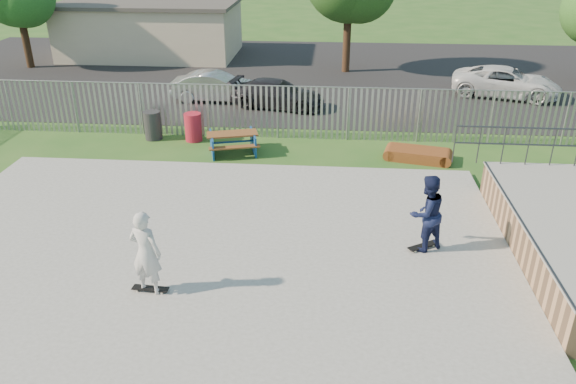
# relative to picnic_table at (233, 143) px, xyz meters

# --- Properties ---
(ground) EXTENTS (120.00, 120.00, 0.00)m
(ground) POSITION_rel_picnic_table_xyz_m (0.43, -7.33, -0.38)
(ground) COLOR #2B5D1F
(ground) RESTS_ON ground
(concrete_slab) EXTENTS (15.00, 12.00, 0.15)m
(concrete_slab) POSITION_rel_picnic_table_xyz_m (0.43, -7.33, -0.30)
(concrete_slab) COLOR gray
(concrete_slab) RESTS_ON ground
(fence) EXTENTS (26.04, 16.02, 2.00)m
(fence) POSITION_rel_picnic_table_xyz_m (1.43, -2.75, 0.62)
(fence) COLOR gray
(fence) RESTS_ON ground
(picnic_table) EXTENTS (2.07, 1.85, 0.74)m
(picnic_table) POSITION_rel_picnic_table_xyz_m (0.00, 0.00, 0.00)
(picnic_table) COLOR brown
(picnic_table) RESTS_ON ground
(funbox) EXTENTS (2.06, 1.35, 0.38)m
(funbox) POSITION_rel_picnic_table_xyz_m (6.44, -0.14, -0.19)
(funbox) COLOR brown
(funbox) RESTS_ON ground
(trash_bin_red) EXTENTS (0.63, 0.63, 1.05)m
(trash_bin_red) POSITION_rel_picnic_table_xyz_m (-1.67, 1.12, 0.15)
(trash_bin_red) COLOR #B31B2E
(trash_bin_red) RESTS_ON ground
(trash_bin_grey) EXTENTS (0.64, 0.64, 1.07)m
(trash_bin_grey) POSITION_rel_picnic_table_xyz_m (-3.22, 1.17, 0.16)
(trash_bin_grey) COLOR #2A292C
(trash_bin_grey) RESTS_ON ground
(parking_lot) EXTENTS (40.00, 18.00, 0.02)m
(parking_lot) POSITION_rel_picnic_table_xyz_m (0.43, 11.67, -0.37)
(parking_lot) COLOR black
(parking_lot) RESTS_ON ground
(car_silver) EXTENTS (3.98, 1.43, 1.31)m
(car_silver) POSITION_rel_picnic_table_xyz_m (-1.82, 6.25, 0.30)
(car_silver) COLOR #BCBDC2
(car_silver) RESTS_ON parking_lot
(car_dark) EXTENTS (4.38, 2.45, 1.20)m
(car_dark) POSITION_rel_picnic_table_xyz_m (1.06, 5.48, 0.24)
(car_dark) COLOR black
(car_dark) RESTS_ON parking_lot
(car_white) EXTENTS (5.28, 3.52, 1.35)m
(car_white) POSITION_rel_picnic_table_xyz_m (11.48, 8.06, 0.32)
(car_white) COLOR white
(car_white) RESTS_ON parking_lot
(building) EXTENTS (10.40, 6.40, 3.20)m
(building) POSITION_rel_picnic_table_xyz_m (-7.57, 15.67, 1.23)
(building) COLOR beige
(building) RESTS_ON ground
(skateboard_a) EXTENTS (0.79, 0.59, 0.08)m
(skateboard_a) POSITION_rel_picnic_table_xyz_m (5.78, -6.28, -0.19)
(skateboard_a) COLOR black
(skateboard_a) RESTS_ON concrete_slab
(skateboard_b) EXTENTS (0.81, 0.25, 0.08)m
(skateboard_b) POSITION_rel_picnic_table_xyz_m (-0.36, -8.55, -0.19)
(skateboard_b) COLOR black
(skateboard_b) RESTS_ON concrete_slab
(skater_navy) EXTENTS (1.19, 1.12, 1.94)m
(skater_navy) POSITION_rel_picnic_table_xyz_m (5.78, -6.28, 0.74)
(skater_navy) COLOR #141B3F
(skater_navy) RESTS_ON concrete_slab
(skater_white) EXTENTS (0.80, 0.62, 1.94)m
(skater_white) POSITION_rel_picnic_table_xyz_m (-0.36, -8.55, 0.74)
(skater_white) COLOR silver
(skater_white) RESTS_ON concrete_slab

